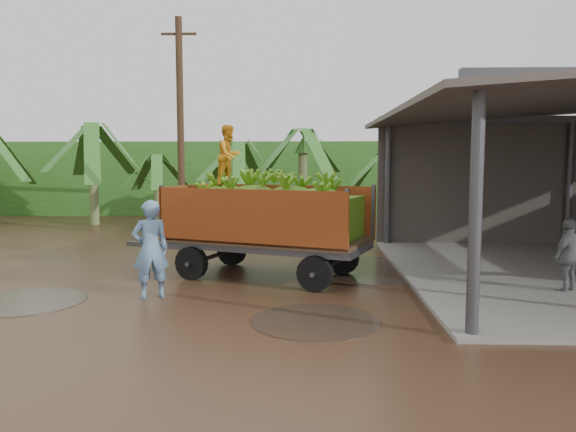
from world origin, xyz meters
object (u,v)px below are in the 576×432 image
object	(u,v)px
banana_trailer	(268,218)
man_grey	(569,256)
man_blue	(151,249)
utility_pole	(181,128)

from	to	relation	value
banana_trailer	man_grey	size ratio (longest dim) A/B	4.03
man_blue	utility_pole	xyz separation A→B (m)	(-1.27, 8.47, 2.85)
man_blue	utility_pole	world-z (taller)	utility_pole
banana_trailer	man_grey	world-z (taller)	banana_trailer
man_blue	utility_pole	size ratio (longest dim) A/B	0.26
man_blue	utility_pole	distance (m)	9.03
man_blue	man_grey	size ratio (longest dim) A/B	1.25
man_grey	banana_trailer	bearing A→B (deg)	-47.57
banana_trailer	utility_pole	xyz separation A→B (m)	(-3.46, 6.37, 2.45)
banana_trailer	utility_pole	world-z (taller)	utility_pole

